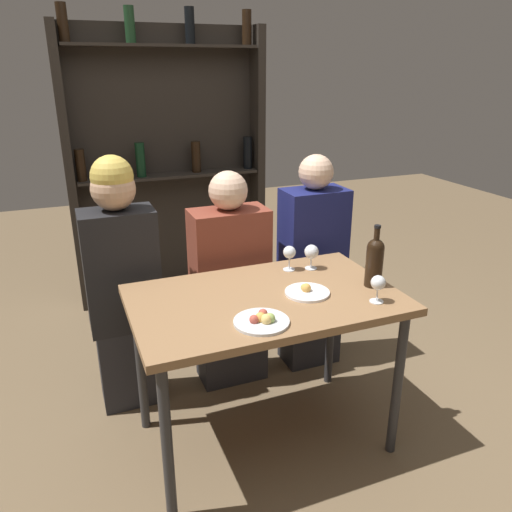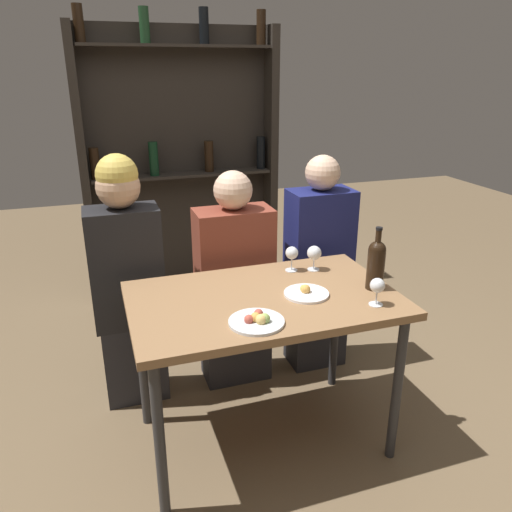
{
  "view_description": "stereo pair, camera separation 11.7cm",
  "coord_description": "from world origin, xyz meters",
  "px_view_note": "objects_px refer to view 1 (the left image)",
  "views": [
    {
      "loc": [
        -0.77,
        -1.83,
        1.71
      ],
      "look_at": [
        0.0,
        0.11,
        0.92
      ],
      "focal_mm": 35.0,
      "sensor_mm": 36.0,
      "label": 1
    },
    {
      "loc": [
        -0.66,
        -1.87,
        1.71
      ],
      "look_at": [
        0.0,
        0.11,
        0.92
      ],
      "focal_mm": 35.0,
      "sensor_mm": 36.0,
      "label": 2
    }
  ],
  "objects_px": {
    "food_plate_0": "(307,291)",
    "wine_bottle": "(375,260)",
    "wine_glass_0": "(289,253)",
    "seated_person_right": "(312,269)",
    "wine_glass_1": "(311,252)",
    "seated_person_left": "(123,288)",
    "food_plate_1": "(262,320)",
    "wine_glass_2": "(378,284)",
    "seated_person_center": "(230,287)"
  },
  "relations": [
    {
      "from": "food_plate_1",
      "to": "seated_person_left",
      "type": "relative_size",
      "value": 0.17
    },
    {
      "from": "wine_glass_0",
      "to": "wine_glass_1",
      "type": "height_order",
      "value": "same"
    },
    {
      "from": "wine_glass_1",
      "to": "food_plate_0",
      "type": "relative_size",
      "value": 0.63
    },
    {
      "from": "seated_person_center",
      "to": "seated_person_right",
      "type": "height_order",
      "value": "seated_person_right"
    },
    {
      "from": "wine_bottle",
      "to": "food_plate_0",
      "type": "bearing_deg",
      "value": 174.1
    },
    {
      "from": "wine_glass_2",
      "to": "seated_person_center",
      "type": "bearing_deg",
      "value": 116.56
    },
    {
      "from": "wine_glass_2",
      "to": "seated_person_right",
      "type": "bearing_deg",
      "value": 81.99
    },
    {
      "from": "wine_glass_2",
      "to": "seated_person_left",
      "type": "relative_size",
      "value": 0.09
    },
    {
      "from": "wine_bottle",
      "to": "wine_glass_1",
      "type": "distance_m",
      "value": 0.34
    },
    {
      "from": "wine_glass_0",
      "to": "food_plate_1",
      "type": "bearing_deg",
      "value": -125.91
    },
    {
      "from": "wine_bottle",
      "to": "food_plate_1",
      "type": "relative_size",
      "value": 1.31
    },
    {
      "from": "wine_glass_0",
      "to": "wine_glass_2",
      "type": "bearing_deg",
      "value": -67.29
    },
    {
      "from": "wine_glass_1",
      "to": "seated_person_right",
      "type": "height_order",
      "value": "seated_person_right"
    },
    {
      "from": "wine_glass_0",
      "to": "wine_glass_1",
      "type": "relative_size",
      "value": 1.0
    },
    {
      "from": "food_plate_0",
      "to": "seated_person_left",
      "type": "distance_m",
      "value": 0.95
    },
    {
      "from": "seated_person_left",
      "to": "wine_glass_1",
      "type": "bearing_deg",
      "value": -21.82
    },
    {
      "from": "food_plate_0",
      "to": "seated_person_center",
      "type": "distance_m",
      "value": 0.66
    },
    {
      "from": "wine_glass_2",
      "to": "seated_person_left",
      "type": "bearing_deg",
      "value": 140.67
    },
    {
      "from": "food_plate_1",
      "to": "seated_person_center",
      "type": "xyz_separation_m",
      "value": [
        0.13,
        0.79,
        -0.21
      ]
    },
    {
      "from": "wine_bottle",
      "to": "seated_person_left",
      "type": "bearing_deg",
      "value": 148.62
    },
    {
      "from": "wine_glass_1",
      "to": "wine_bottle",
      "type": "bearing_deg",
      "value": -59.54
    },
    {
      "from": "wine_glass_2",
      "to": "seated_person_right",
      "type": "xyz_separation_m",
      "value": [
        0.11,
        0.79,
        -0.25
      ]
    },
    {
      "from": "wine_glass_1",
      "to": "food_plate_1",
      "type": "distance_m",
      "value": 0.62
    },
    {
      "from": "wine_glass_1",
      "to": "wine_glass_2",
      "type": "bearing_deg",
      "value": -78.83
    },
    {
      "from": "seated_person_right",
      "to": "food_plate_1",
      "type": "bearing_deg",
      "value": -129.11
    },
    {
      "from": "wine_glass_2",
      "to": "wine_bottle",
      "type": "bearing_deg",
      "value": 61.65
    },
    {
      "from": "wine_glass_0",
      "to": "wine_glass_1",
      "type": "xyz_separation_m",
      "value": [
        0.11,
        -0.03,
        -0.0
      ]
    },
    {
      "from": "wine_glass_2",
      "to": "seated_person_center",
      "type": "xyz_separation_m",
      "value": [
        -0.4,
        0.79,
        -0.28
      ]
    },
    {
      "from": "food_plate_0",
      "to": "wine_bottle",
      "type": "bearing_deg",
      "value": -5.9
    },
    {
      "from": "wine_glass_0",
      "to": "seated_person_left",
      "type": "distance_m",
      "value": 0.86
    },
    {
      "from": "wine_bottle",
      "to": "seated_person_left",
      "type": "height_order",
      "value": "seated_person_left"
    },
    {
      "from": "food_plate_0",
      "to": "seated_person_left",
      "type": "xyz_separation_m",
      "value": [
        -0.73,
        0.61,
        -0.12
      ]
    },
    {
      "from": "wine_glass_2",
      "to": "seated_person_center",
      "type": "height_order",
      "value": "seated_person_center"
    },
    {
      "from": "wine_glass_0",
      "to": "seated_person_right",
      "type": "bearing_deg",
      "value": 46.83
    },
    {
      "from": "wine_glass_2",
      "to": "seated_person_right",
      "type": "distance_m",
      "value": 0.84
    },
    {
      "from": "food_plate_1",
      "to": "seated_person_right",
      "type": "distance_m",
      "value": 1.03
    },
    {
      "from": "wine_bottle",
      "to": "seated_person_center",
      "type": "relative_size",
      "value": 0.24
    },
    {
      "from": "wine_glass_1",
      "to": "seated_person_left",
      "type": "bearing_deg",
      "value": 158.18
    },
    {
      "from": "food_plate_0",
      "to": "wine_glass_0",
      "type": "bearing_deg",
      "value": 80.93
    },
    {
      "from": "food_plate_0",
      "to": "wine_glass_1",
      "type": "bearing_deg",
      "value": 59.01
    },
    {
      "from": "wine_glass_2",
      "to": "food_plate_1",
      "type": "xyz_separation_m",
      "value": [
        -0.53,
        0.0,
        -0.07
      ]
    },
    {
      "from": "wine_glass_1",
      "to": "seated_person_left",
      "type": "distance_m",
      "value": 0.96
    },
    {
      "from": "wine_glass_0",
      "to": "wine_glass_1",
      "type": "distance_m",
      "value": 0.11
    },
    {
      "from": "food_plate_0",
      "to": "food_plate_1",
      "type": "relative_size",
      "value": 0.9
    },
    {
      "from": "wine_bottle",
      "to": "seated_person_right",
      "type": "height_order",
      "value": "seated_person_right"
    },
    {
      "from": "food_plate_1",
      "to": "wine_bottle",
      "type": "bearing_deg",
      "value": 13.57
    },
    {
      "from": "wine_bottle",
      "to": "seated_person_center",
      "type": "distance_m",
      "value": 0.86
    },
    {
      "from": "wine_glass_1",
      "to": "wine_glass_0",
      "type": "bearing_deg",
      "value": 166.62
    },
    {
      "from": "seated_person_center",
      "to": "wine_glass_2",
      "type": "bearing_deg",
      "value": -63.44
    },
    {
      "from": "food_plate_0",
      "to": "seated_person_right",
      "type": "distance_m",
      "value": 0.72
    }
  ]
}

